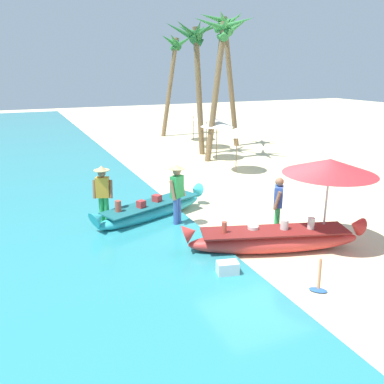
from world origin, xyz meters
The scene contains 17 objects.
ground_plane centered at (0.00, 0.00, 0.00)m, with size 80.00×80.00×0.00m, color beige.
boat_red_foreground centered at (-0.01, -0.79, 0.31)m, with size 4.47×2.01×0.86m.
boat_cyan_midground centered at (-2.01, 2.55, 0.28)m, with size 3.99×2.06×0.81m.
person_vendor_hatted centered at (-1.56, 1.67, 1.05)m, with size 0.57×0.47×1.82m.
person_tourist_customer centered at (0.61, -0.02, 0.91)m, with size 0.49×0.55×1.62m.
person_vendor_assistant centered at (-3.41, 2.61, 1.02)m, with size 0.58×0.44×1.75m.
patio_umbrella_large centered at (1.34, -0.98, 2.04)m, with size 2.25×2.25×2.24m.
parasol_row_0 centered at (3.16, 6.53, 1.75)m, with size 1.60×1.60×1.91m.
parasol_row_1 centered at (3.60, 9.23, 1.75)m, with size 1.60×1.60×1.91m.
parasol_row_2 centered at (4.41, 12.04, 1.75)m, with size 1.60×1.60×1.91m.
parasol_row_3 centered at (4.77, 14.62, 1.75)m, with size 1.60×1.60×1.91m.
palm_tree_tall_inland centered at (5.42, 11.91, 5.73)m, with size 2.53×2.46×7.21m.
palm_tree_leaning_seaward centered at (3.06, 10.54, 5.31)m, with size 2.83×2.49×6.55m.
palm_tree_mid_cluster centered at (4.47, 16.85, 5.14)m, with size 2.32×2.44×6.50m.
palm_tree_far_behind centered at (3.62, 8.92, 5.33)m, with size 2.74×2.82×6.64m.
cooler_box centered at (-1.67, -1.46, 0.18)m, with size 0.45×0.29×0.37m, color silver.
paddle centered at (0.04, -2.37, 0.03)m, with size 1.19×1.25×0.05m.
Camera 1 is at (-5.49, -8.18, 4.29)m, focal length 37.52 mm.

